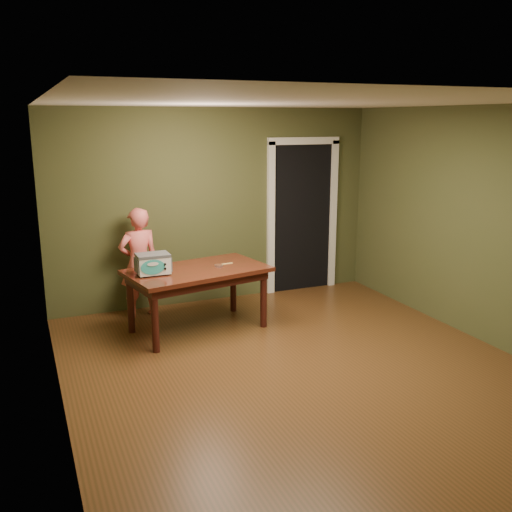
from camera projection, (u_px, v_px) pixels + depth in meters
name	position (u px, v px, depth m)	size (l,w,h in m)	color
floor	(299.00, 369.00, 5.74)	(5.00, 5.00, 0.00)	#563118
room_shell	(302.00, 200.00, 5.34)	(4.52, 5.02, 2.61)	#424525
doorway	(293.00, 215.00, 8.47)	(1.10, 0.66, 2.25)	black
dining_table	(197.00, 277.00, 6.66)	(1.74, 1.18, 0.75)	#3E1A0E
toy_oven	(153.00, 263.00, 6.37)	(0.38, 0.27, 0.24)	#4C4F54
baking_pan	(219.00, 266.00, 6.73)	(0.10, 0.10, 0.02)	silver
spatula	(226.00, 264.00, 6.84)	(0.18, 0.03, 0.01)	tan
child	(139.00, 263.00, 7.12)	(0.51, 0.33, 1.39)	#EF6762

